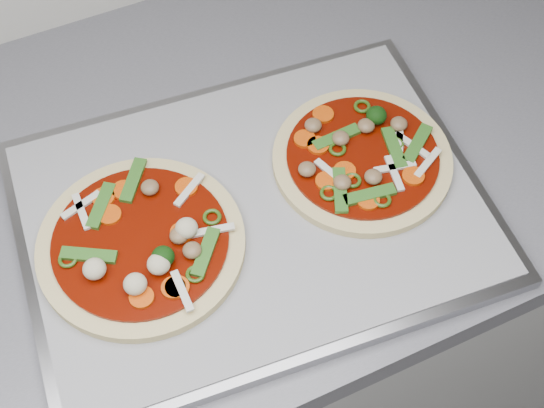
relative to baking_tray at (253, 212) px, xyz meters
name	(u,v)px	position (x,y,z in m)	size (l,w,h in m)	color
base_cabinet	(226,334)	(-0.02, 0.08, -0.48)	(3.60, 0.60, 0.86)	#B3B3B1
countertop	(207,178)	(-0.02, 0.08, -0.03)	(3.60, 0.60, 0.04)	slate
baking_tray	(253,212)	(0.00, 0.00, 0.00)	(0.50, 0.37, 0.02)	gray
parchment	(253,208)	(0.00, 0.00, 0.01)	(0.48, 0.35, 0.00)	gray
pizza_left	(142,244)	(-0.13, 0.00, 0.02)	(0.28, 0.28, 0.04)	tan
pizza_right	(362,158)	(0.14, 0.00, 0.02)	(0.24, 0.24, 0.03)	tan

